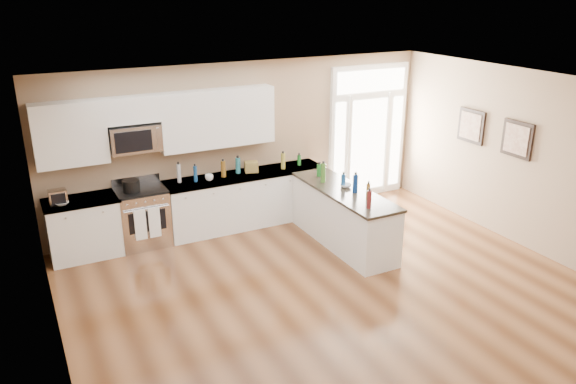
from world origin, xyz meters
The scene contains 20 objects.
ground centered at (0.00, 0.00, 0.00)m, with size 8.00×8.00×0.00m, color #492914.
room_shell centered at (0.00, 0.00, 1.71)m, with size 8.00×8.00×8.00m.
back_cabinet_left centered at (-2.87, 3.69, 0.44)m, with size 1.10×0.66×0.94m.
back_cabinet_right centered at (-0.16, 3.69, 0.44)m, with size 2.85×0.66×0.94m.
peninsula_cabinet centered at (0.93, 2.24, 0.43)m, with size 0.69×2.32×0.94m.
upper_cabinet_left centered at (-2.88, 3.83, 1.93)m, with size 1.04×0.33×0.95m, color silver.
upper_cabinet_right centered at (-0.57, 3.83, 1.93)m, with size 1.94×0.33×0.95m, color silver.
upper_cabinet_short centered at (-1.95, 3.83, 2.20)m, with size 0.82×0.33×0.40m, color silver.
microwave centered at (-1.95, 3.80, 1.76)m, with size 0.78×0.41×0.42m.
entry_door centered at (2.55, 3.95, 1.30)m, with size 1.70×0.10×2.60m.
wall_art_near centered at (3.47, 2.20, 1.70)m, with size 0.05×0.58×0.58m.
wall_art_far centered at (3.47, 1.20, 1.70)m, with size 0.05×0.58×0.58m.
kitchen_range centered at (-1.96, 3.69, 0.48)m, with size 0.78×0.69×1.08m.
stockpot centered at (-2.10, 3.65, 1.05)m, with size 0.27×0.27×0.21m, color black.
toaster_oven centered at (-3.18, 3.64, 1.05)m, with size 0.25×0.20×0.22m, color silver.
cardboard_box centered at (-0.02, 3.73, 1.03)m, with size 0.23×0.16×0.18m, color olive.
bowl_left centered at (-3.14, 3.57, 0.96)m, with size 0.19×0.19×0.05m, color white.
bowl_peninsula centered at (1.01, 2.31, 0.97)m, with size 0.18×0.18×0.06m, color white.
cup_counter centered at (-0.83, 3.63, 0.99)m, with size 0.13×0.13×0.11m, color white.
counter_bottles centered at (0.31, 3.01, 1.07)m, with size 2.38×2.46×0.32m.
Camera 1 is at (-3.68, -4.81, 3.98)m, focal length 35.00 mm.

